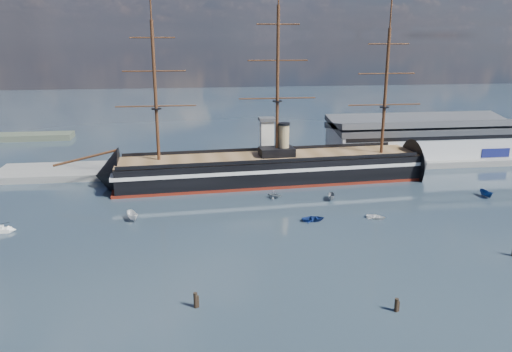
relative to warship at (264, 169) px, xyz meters
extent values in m
plane|color=#24313F|center=(-0.18, -20.00, -4.04)|extent=(600.00, 600.00, 0.00)
cube|color=slate|center=(9.82, 16.00, -4.04)|extent=(180.00, 18.00, 2.00)
cube|color=#B7BABC|center=(57.82, 20.00, 2.96)|extent=(62.00, 20.00, 10.00)
cube|color=#3F4247|center=(57.82, 20.00, 8.56)|extent=(63.00, 21.00, 2.00)
cube|color=silver|center=(2.82, 13.00, 4.96)|extent=(4.00, 4.00, 14.00)
cube|color=#3F4247|center=(2.82, 13.00, 12.46)|extent=(5.00, 5.00, 1.00)
cube|color=black|center=(1.73, 0.00, -0.04)|extent=(88.81, 21.36, 7.00)
cube|color=silver|center=(1.73, 0.00, 1.16)|extent=(90.83, 21.72, 1.00)
cube|color=maroon|center=(1.73, 0.00, -3.69)|extent=(90.82, 21.68, 0.90)
cone|color=black|center=(-44.77, 0.00, -0.34)|extent=(14.93, 16.51, 15.68)
cone|color=black|center=(48.23, 0.00, -0.34)|extent=(11.94, 16.32, 15.68)
cube|color=brown|center=(1.73, 0.00, 3.56)|extent=(88.74, 20.08, 0.40)
cube|color=black|center=(3.73, 0.00, 4.96)|extent=(10.35, 6.60, 2.50)
cylinder|color=tan|center=(5.73, 0.00, 8.46)|extent=(3.20, 3.20, 9.00)
cylinder|color=#381E0F|center=(-50.27, 0.00, 4.96)|extent=(17.76, 1.79, 4.43)
cylinder|color=#381E0F|center=(-30.27, 0.00, 22.76)|extent=(0.90, 0.90, 38.00)
cylinder|color=#381E0F|center=(3.73, 0.00, 24.76)|extent=(0.90, 0.90, 42.00)
cylinder|color=#381E0F|center=(35.73, 0.00, 21.76)|extent=(0.90, 0.90, 36.00)
imported|color=white|center=(-35.33, -27.43, -4.04)|extent=(6.73, 4.32, 2.53)
imported|color=navy|center=(6.57, -33.55, -4.04)|extent=(1.43, 3.37, 1.55)
imported|color=slate|center=(15.05, -19.01, -4.04)|extent=(5.47, 3.43, 2.06)
imported|color=gray|center=(0.34, -15.77, -4.04)|extent=(5.83, 6.78, 2.32)
imported|color=white|center=(21.63, -34.02, -4.04)|extent=(2.39, 3.01, 1.32)
imported|color=navy|center=(56.92, -22.33, -4.04)|extent=(5.77, 2.48, 2.25)
cylinder|color=black|center=(-21.46, -68.63, -4.04)|extent=(0.64, 0.64, 3.30)
cylinder|color=black|center=(9.73, -74.06, -4.04)|extent=(0.64, 0.64, 2.93)
camera|label=1|loc=(-21.50, -140.08, 37.77)|focal=35.00mm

